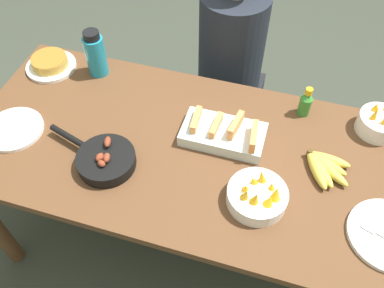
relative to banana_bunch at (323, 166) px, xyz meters
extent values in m
plane|color=#383D33|center=(-0.48, -0.05, -0.78)|extent=(14.00, 14.00, 0.00)
cube|color=brown|center=(-0.48, -0.05, -0.04)|extent=(1.76, 0.81, 0.03)
cylinder|color=brown|center=(-1.30, 0.30, -0.42)|extent=(0.07, 0.07, 0.72)
cylinder|color=brown|center=(0.34, 0.30, -0.42)|extent=(0.07, 0.07, 0.72)
ellipsoid|color=gold|center=(-0.02, -0.02, 0.00)|extent=(0.11, 0.17, 0.04)
ellipsoid|color=gold|center=(-0.01, -0.02, 0.00)|extent=(0.13, 0.16, 0.04)
ellipsoid|color=gold|center=(0.01, -0.01, 0.00)|extent=(0.18, 0.14, 0.04)
ellipsoid|color=gold|center=(0.01, 0.02, 0.00)|extent=(0.16, 0.10, 0.04)
ellipsoid|color=gold|center=(0.02, 0.04, 0.00)|extent=(0.16, 0.06, 0.04)
cylinder|color=#4C3819|center=(-0.06, 0.05, 0.00)|extent=(0.02, 0.02, 0.04)
cube|color=silver|center=(-0.38, 0.04, 0.01)|extent=(0.31, 0.17, 0.05)
cube|color=#ED8E4C|center=(-0.49, 0.04, 0.05)|extent=(0.03, 0.12, 0.04)
cube|color=#ED8E4C|center=(-0.41, 0.04, 0.05)|extent=(0.03, 0.12, 0.04)
cube|color=#ED8E4C|center=(-0.34, 0.05, 0.05)|extent=(0.04, 0.12, 0.05)
cube|color=#ED8E4C|center=(-0.27, 0.02, 0.05)|extent=(0.03, 0.12, 0.05)
cylinder|color=black|center=(-0.75, -0.21, -0.01)|extent=(0.21, 0.21, 0.01)
cylinder|color=black|center=(-0.75, -0.21, 0.01)|extent=(0.21, 0.21, 0.04)
cylinder|color=black|center=(-0.94, -0.15, 0.02)|extent=(0.17, 0.07, 0.02)
ellipsoid|color=brown|center=(-0.77, -0.15, 0.05)|extent=(0.04, 0.05, 0.02)
ellipsoid|color=brown|center=(-0.77, -0.22, 0.05)|extent=(0.04, 0.04, 0.03)
ellipsoid|color=brown|center=(-0.77, -0.22, 0.04)|extent=(0.03, 0.03, 0.03)
ellipsoid|color=brown|center=(-0.75, -0.25, 0.04)|extent=(0.04, 0.04, 0.03)
ellipsoid|color=brown|center=(-0.74, -0.22, 0.05)|extent=(0.03, 0.05, 0.02)
cylinder|color=white|center=(-1.22, 0.22, -0.01)|extent=(0.22, 0.22, 0.02)
cylinder|color=gold|center=(-1.22, 0.22, 0.02)|extent=(0.16, 0.16, 0.04)
cylinder|color=#9F6624|center=(-1.22, 0.22, 0.04)|extent=(0.15, 0.15, 0.00)
cylinder|color=white|center=(-1.17, -0.16, -0.01)|extent=(0.23, 0.23, 0.02)
cylinder|color=silver|center=(-1.15, -0.14, 0.00)|extent=(0.04, 0.13, 0.01)
cube|color=silver|center=(-1.17, -0.23, 0.00)|extent=(0.03, 0.06, 0.00)
cube|color=silver|center=(0.16, -0.21, 0.00)|extent=(0.05, 0.04, 0.00)
cylinder|color=white|center=(-0.20, -0.20, 0.01)|extent=(0.21, 0.21, 0.06)
cone|color=#F4A819|center=(-0.15, -0.20, 0.06)|extent=(0.04, 0.05, 0.06)
cone|color=#F4A819|center=(-0.16, -0.17, 0.05)|extent=(0.04, 0.04, 0.04)
cone|color=#F4A819|center=(-0.20, -0.15, 0.06)|extent=(0.04, 0.03, 0.06)
cone|color=#F4A819|center=(-0.23, -0.17, 0.05)|extent=(0.05, 0.05, 0.04)
cone|color=#F4A819|center=(-0.25, -0.21, 0.06)|extent=(0.03, 0.04, 0.05)
cone|color=#F4A819|center=(-0.24, -0.24, 0.06)|extent=(0.05, 0.05, 0.06)
cone|color=#F4A819|center=(-0.21, -0.24, 0.06)|extent=(0.04, 0.04, 0.06)
cone|color=#F4A819|center=(-0.16, -0.23, 0.05)|extent=(0.06, 0.06, 0.05)
cylinder|color=white|center=(0.18, 0.25, 0.02)|extent=(0.16, 0.16, 0.07)
cone|color=#F4A819|center=(0.15, 0.28, 0.07)|extent=(0.05, 0.05, 0.05)
cone|color=#F4A819|center=(0.15, 0.24, 0.08)|extent=(0.04, 0.04, 0.06)
cylinder|color=teal|center=(-1.00, 0.26, 0.07)|extent=(0.09, 0.09, 0.18)
cylinder|color=black|center=(-1.00, 0.26, 0.18)|extent=(0.07, 0.07, 0.03)
cylinder|color=#337F2D|center=(-0.10, 0.26, 0.02)|extent=(0.05, 0.05, 0.08)
cone|color=#337F2D|center=(-0.10, 0.26, 0.08)|extent=(0.05, 0.05, 0.02)
cylinder|color=gold|center=(-0.10, 0.26, 0.10)|extent=(0.03, 0.03, 0.03)
cube|color=black|center=(-0.48, 0.60, -0.53)|extent=(0.35, 0.35, 0.49)
cylinder|color=#1E232D|center=(-0.48, 0.60, -0.02)|extent=(0.31, 0.31, 0.54)
camera|label=1|loc=(-0.20, -0.96, 1.18)|focal=38.00mm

